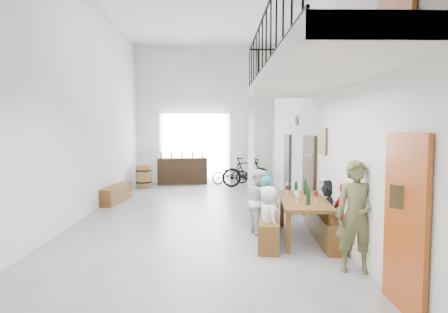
{
  "coord_description": "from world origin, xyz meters",
  "views": [
    {
      "loc": [
        0.52,
        -9.15,
        2.13
      ],
      "look_at": [
        0.67,
        -0.5,
        1.52
      ],
      "focal_mm": 30.0,
      "sensor_mm": 36.0,
      "label": 1
    }
  ],
  "objects_px": {
    "bench_inner": "(270,225)",
    "host_standing": "(357,216)",
    "serving_counter": "(182,171)",
    "oak_barrel": "(144,176)",
    "bicycle_near": "(230,174)",
    "tasting_table": "(304,203)",
    "side_bench": "(116,194)"
  },
  "relations": [
    {
      "from": "bench_inner",
      "to": "host_standing",
      "type": "xyz_separation_m",
      "value": [
        1.05,
        -1.77,
        0.58
      ]
    },
    {
      "from": "bench_inner",
      "to": "serving_counter",
      "type": "bearing_deg",
      "value": 116.77
    },
    {
      "from": "bench_inner",
      "to": "oak_barrel",
      "type": "relative_size",
      "value": 2.59
    },
    {
      "from": "oak_barrel",
      "to": "bicycle_near",
      "type": "xyz_separation_m",
      "value": [
        3.24,
        0.95,
        -0.04
      ]
    },
    {
      "from": "serving_counter",
      "to": "bicycle_near",
      "type": "xyz_separation_m",
      "value": [
        1.91,
        -0.05,
        -0.12
      ]
    },
    {
      "from": "bench_inner",
      "to": "bicycle_near",
      "type": "xyz_separation_m",
      "value": [
        -0.53,
        7.51,
        0.14
      ]
    },
    {
      "from": "tasting_table",
      "to": "serving_counter",
      "type": "bearing_deg",
      "value": 118.5
    },
    {
      "from": "tasting_table",
      "to": "host_standing",
      "type": "relative_size",
      "value": 1.3
    },
    {
      "from": "oak_barrel",
      "to": "serving_counter",
      "type": "relative_size",
      "value": 0.44
    },
    {
      "from": "bench_inner",
      "to": "side_bench",
      "type": "distance_m",
      "value": 5.56
    },
    {
      "from": "oak_barrel",
      "to": "bicycle_near",
      "type": "relative_size",
      "value": 0.57
    },
    {
      "from": "side_bench",
      "to": "serving_counter",
      "type": "distance_m",
      "value": 4.08
    },
    {
      "from": "side_bench",
      "to": "bicycle_near",
      "type": "height_order",
      "value": "bicycle_near"
    },
    {
      "from": "host_standing",
      "to": "bicycle_near",
      "type": "relative_size",
      "value": 1.11
    },
    {
      "from": "oak_barrel",
      "to": "serving_counter",
      "type": "height_order",
      "value": "serving_counter"
    },
    {
      "from": "bench_inner",
      "to": "side_bench",
      "type": "height_order",
      "value": "bench_inner"
    },
    {
      "from": "host_standing",
      "to": "tasting_table",
      "type": "bearing_deg",
      "value": 115.33
    },
    {
      "from": "side_bench",
      "to": "bicycle_near",
      "type": "relative_size",
      "value": 1.14
    },
    {
      "from": "tasting_table",
      "to": "side_bench",
      "type": "relative_size",
      "value": 1.26
    },
    {
      "from": "tasting_table",
      "to": "bench_inner",
      "type": "bearing_deg",
      "value": -178.25
    },
    {
      "from": "tasting_table",
      "to": "host_standing",
      "type": "height_order",
      "value": "host_standing"
    },
    {
      "from": "oak_barrel",
      "to": "bicycle_near",
      "type": "bearing_deg",
      "value": 16.35
    },
    {
      "from": "tasting_table",
      "to": "bench_inner",
      "type": "distance_m",
      "value": 0.79
    },
    {
      "from": "tasting_table",
      "to": "serving_counter",
      "type": "distance_m",
      "value": 8.22
    },
    {
      "from": "tasting_table",
      "to": "bench_inner",
      "type": "relative_size",
      "value": 0.97
    },
    {
      "from": "bicycle_near",
      "to": "side_bench",
      "type": "bearing_deg",
      "value": 118.04
    },
    {
      "from": "side_bench",
      "to": "serving_counter",
      "type": "bearing_deg",
      "value": 66.75
    },
    {
      "from": "serving_counter",
      "to": "bicycle_near",
      "type": "height_order",
      "value": "serving_counter"
    },
    {
      "from": "host_standing",
      "to": "bicycle_near",
      "type": "xyz_separation_m",
      "value": [
        -1.58,
        9.27,
        -0.44
      ]
    },
    {
      "from": "tasting_table",
      "to": "host_standing",
      "type": "xyz_separation_m",
      "value": [
        0.4,
        -1.71,
        0.14
      ]
    },
    {
      "from": "host_standing",
      "to": "bicycle_near",
      "type": "bearing_deg",
      "value": 111.93
    },
    {
      "from": "tasting_table",
      "to": "bench_inner",
      "type": "xyz_separation_m",
      "value": [
        -0.65,
        0.05,
        -0.45
      ]
    }
  ]
}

